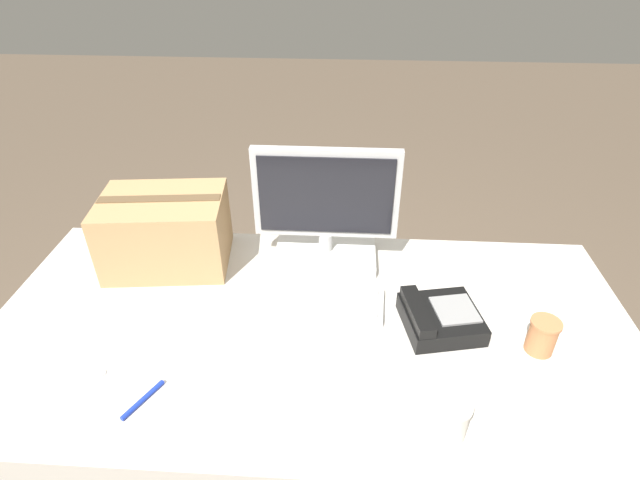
{
  "coord_description": "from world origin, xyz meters",
  "views": [
    {
      "loc": [
        0.09,
        -1.02,
        1.72
      ],
      "look_at": [
        0.01,
        0.2,
        0.9
      ],
      "focal_mm": 28.0,
      "sensor_mm": 36.0,
      "label": 1
    }
  ],
  "objects_px": {
    "monitor": "(326,217)",
    "pen_marker": "(143,400)",
    "paper_cup_left": "(450,419)",
    "cardboard_box": "(166,231)",
    "desk_phone": "(439,318)",
    "spoon": "(89,373)",
    "paper_cup_right": "(542,336)",
    "keyboard": "(314,301)"
  },
  "relations": [
    {
      "from": "keyboard",
      "to": "pen_marker",
      "type": "height_order",
      "value": "keyboard"
    },
    {
      "from": "desk_phone",
      "to": "cardboard_box",
      "type": "distance_m",
      "value": 0.87
    },
    {
      "from": "monitor",
      "to": "cardboard_box",
      "type": "distance_m",
      "value": 0.51
    },
    {
      "from": "desk_phone",
      "to": "paper_cup_left",
      "type": "bearing_deg",
      "value": -105.64
    },
    {
      "from": "cardboard_box",
      "to": "pen_marker",
      "type": "relative_size",
      "value": 3.44
    },
    {
      "from": "spoon",
      "to": "cardboard_box",
      "type": "bearing_deg",
      "value": 76.74
    },
    {
      "from": "paper_cup_right",
      "to": "pen_marker",
      "type": "xyz_separation_m",
      "value": [
        -0.97,
        -0.23,
        -0.04
      ]
    },
    {
      "from": "monitor",
      "to": "spoon",
      "type": "relative_size",
      "value": 3.25
    },
    {
      "from": "paper_cup_left",
      "to": "cardboard_box",
      "type": "relative_size",
      "value": 0.24
    },
    {
      "from": "paper_cup_left",
      "to": "cardboard_box",
      "type": "xyz_separation_m",
      "value": [
        -0.81,
        0.6,
        0.07
      ]
    },
    {
      "from": "keyboard",
      "to": "pen_marker",
      "type": "relative_size",
      "value": 3.55
    },
    {
      "from": "pen_marker",
      "to": "spoon",
      "type": "bearing_deg",
      "value": -86.04
    },
    {
      "from": "keyboard",
      "to": "paper_cup_right",
      "type": "height_order",
      "value": "paper_cup_right"
    },
    {
      "from": "paper_cup_left",
      "to": "spoon",
      "type": "relative_size",
      "value": 0.7
    },
    {
      "from": "paper_cup_left",
      "to": "spoon",
      "type": "xyz_separation_m",
      "value": [
        -0.87,
        0.12,
        -0.05
      ]
    },
    {
      "from": "keyboard",
      "to": "paper_cup_right",
      "type": "distance_m",
      "value": 0.62
    },
    {
      "from": "desk_phone",
      "to": "paper_cup_left",
      "type": "distance_m",
      "value": 0.34
    },
    {
      "from": "paper_cup_left",
      "to": "pen_marker",
      "type": "relative_size",
      "value": 0.82
    },
    {
      "from": "monitor",
      "to": "paper_cup_left",
      "type": "distance_m",
      "value": 0.72
    },
    {
      "from": "desk_phone",
      "to": "spoon",
      "type": "xyz_separation_m",
      "value": [
        -0.89,
        -0.23,
        -0.03
      ]
    },
    {
      "from": "keyboard",
      "to": "pen_marker",
      "type": "bearing_deg",
      "value": -132.01
    },
    {
      "from": "spoon",
      "to": "paper_cup_right",
      "type": "bearing_deg",
      "value": 1.25
    },
    {
      "from": "paper_cup_left",
      "to": "paper_cup_right",
      "type": "distance_m",
      "value": 0.38
    },
    {
      "from": "monitor",
      "to": "pen_marker",
      "type": "distance_m",
      "value": 0.73
    },
    {
      "from": "keyboard",
      "to": "desk_phone",
      "type": "bearing_deg",
      "value": -7.22
    },
    {
      "from": "desk_phone",
      "to": "spoon",
      "type": "bearing_deg",
      "value": -177.44
    },
    {
      "from": "paper_cup_right",
      "to": "monitor",
      "type": "bearing_deg",
      "value": 147.13
    },
    {
      "from": "cardboard_box",
      "to": "pen_marker",
      "type": "bearing_deg",
      "value": -79.11
    },
    {
      "from": "spoon",
      "to": "pen_marker",
      "type": "bearing_deg",
      "value": -30.17
    },
    {
      "from": "paper_cup_left",
      "to": "paper_cup_right",
      "type": "height_order",
      "value": "paper_cup_right"
    },
    {
      "from": "monitor",
      "to": "desk_phone",
      "type": "height_order",
      "value": "monitor"
    },
    {
      "from": "keyboard",
      "to": "cardboard_box",
      "type": "bearing_deg",
      "value": 162.18
    },
    {
      "from": "paper_cup_left",
      "to": "pen_marker",
      "type": "bearing_deg",
      "value": 176.53
    },
    {
      "from": "monitor",
      "to": "cardboard_box",
      "type": "bearing_deg",
      "value": -175.19
    },
    {
      "from": "spoon",
      "to": "desk_phone",
      "type": "bearing_deg",
      "value": 7.9
    },
    {
      "from": "keyboard",
      "to": "paper_cup_left",
      "type": "distance_m",
      "value": 0.52
    },
    {
      "from": "monitor",
      "to": "paper_cup_left",
      "type": "relative_size",
      "value": 4.67
    },
    {
      "from": "pen_marker",
      "to": "keyboard",
      "type": "bearing_deg",
      "value": 162.08
    },
    {
      "from": "spoon",
      "to": "monitor",
      "type": "bearing_deg",
      "value": 36.69
    },
    {
      "from": "desk_phone",
      "to": "spoon",
      "type": "height_order",
      "value": "desk_phone"
    },
    {
      "from": "monitor",
      "to": "paper_cup_right",
      "type": "bearing_deg",
      "value": -32.87
    },
    {
      "from": "monitor",
      "to": "pen_marker",
      "type": "height_order",
      "value": "monitor"
    }
  ]
}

